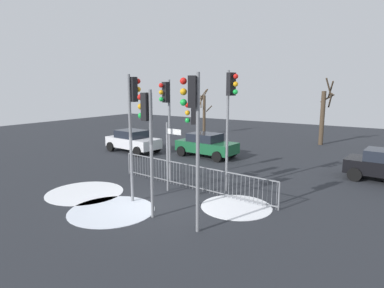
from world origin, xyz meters
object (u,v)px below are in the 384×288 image
Objects in this scene: traffic_light_rear_right at (230,104)px; car_green_far at (206,145)px; traffic_light_foreground_left at (167,108)px; traffic_light_mid_right at (194,125)px; car_white_near at (133,141)px; direction_sign_post at (169,153)px; traffic_light_mid_left at (147,125)px; traffic_light_foreground_right at (193,117)px; traffic_light_rear_left at (133,110)px; bare_tree_centre at (204,112)px; bare_tree_left at (323,115)px.

car_green_far is at bearing -122.42° from traffic_light_rear_right.
traffic_light_foreground_left is 1.20× the size of traffic_light_mid_right.
car_green_far is 5.12m from car_white_near.
car_green_far is (-2.17, 6.76, -0.87)m from direction_sign_post.
traffic_light_mid_right is 1.34× the size of direction_sign_post.
traffic_light_mid_left is 1.92m from traffic_light_foreground_right.
car_white_near is (-7.10, 5.37, -0.87)m from direction_sign_post.
car_green_far is at bearing -5.15° from traffic_light_mid_right.
traffic_light_mid_left is 3.14m from direction_sign_post.
traffic_light_rear_left is 18.18m from bare_tree_centre.
traffic_light_rear_right is 1.28× the size of car_green_far.
bare_tree_left is 1.20× the size of bare_tree_centre.
traffic_light_rear_right is 1.07× the size of traffic_light_foreground_left.
car_green_far is 9.89m from bare_tree_centre.
traffic_light_foreground_right is (1.88, -0.17, 0.36)m from traffic_light_mid_left.
traffic_light_rear_right reaches higher than direction_sign_post.
traffic_light_rear_right is 10.53m from car_white_near.
bare_tree_left is at bearing -85.71° from traffic_light_foreground_left.
traffic_light_foreground_right reaches higher than traffic_light_mid_right.
traffic_light_mid_right is at bearing -97.17° from bare_tree_left.
traffic_light_rear_left is 2.48m from traffic_light_mid_right.
traffic_light_foreground_right is 1.22× the size of car_green_far.
traffic_light_foreground_left is 1.60× the size of direction_sign_post.
traffic_light_mid_left is 0.90× the size of traffic_light_foreground_right.
car_white_near is at bearing 23.79° from traffic_light_foreground_right.
bare_tree_centre reaches higher than traffic_light_mid_right.
bare_tree_centre is (-0.24, 9.72, 1.24)m from car_white_near.
traffic_light_mid_left is 1.47× the size of direction_sign_post.
bare_tree_centre is at bearing -2.26° from traffic_light_mid_right.
car_green_far is (-3.25, 9.30, -2.37)m from traffic_light_mid_left.
traffic_light_foreground_left reaches higher than bare_tree_centre.
traffic_light_mid_left is 2.76m from traffic_light_mid_right.
bare_tree_left is at bearing 0.54° from bare_tree_centre.
traffic_light_rear_right is 1.72× the size of direction_sign_post.
car_green_far is at bearing 21.04° from car_white_near.
bare_tree_centre reaches higher than direction_sign_post.
traffic_light_mid_left is 11.63m from car_white_near.
traffic_light_mid_right is 0.82× the size of traffic_light_foreground_right.
traffic_light_foreground_left is 0.97× the size of traffic_light_rear_left.
traffic_light_foreground_right is (3.35, -1.07, -0.03)m from traffic_light_rear_left.
traffic_light_rear_left reaches higher than traffic_light_mid_right.
traffic_light_mid_left is 10.13m from car_green_far.
traffic_light_rear_left is at bearing 119.16° from traffic_light_foreground_left.
bare_tree_left reaches higher than bare_tree_centre.
traffic_light_mid_right is (-1.03, -1.07, -0.80)m from traffic_light_rear_right.
car_green_far is at bearing -121.59° from bare_tree_left.
traffic_light_rear_left is (0.45, -2.64, 0.10)m from traffic_light_foreground_left.
traffic_light_foreground_left reaches higher than traffic_light_mid_left.
traffic_light_foreground_left is 5.31m from traffic_light_foreground_right.
direction_sign_post is at bearing 149.49° from traffic_light_foreground_left.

